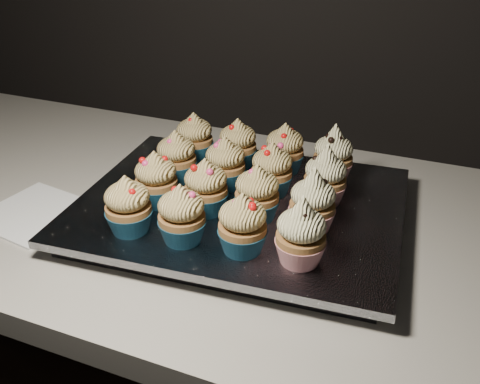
{
  "coord_description": "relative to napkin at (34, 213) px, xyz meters",
  "views": [
    {
      "loc": [
        0.22,
        1.04,
        1.34
      ],
      "look_at": [
        -0.04,
        1.68,
        0.95
      ],
      "focal_mm": 40.0,
      "sensor_mm": 36.0,
      "label": 1
    }
  ],
  "objects": [
    {
      "name": "cupcake_5",
      "position": [
        0.27,
        0.06,
        0.07
      ],
      "size": [
        0.06,
        0.06,
        0.08
      ],
      "color": "navy",
      "rests_on": "foil_lining"
    },
    {
      "name": "cupcake_6",
      "position": [
        0.34,
        0.07,
        0.07
      ],
      "size": [
        0.06,
        0.06,
        0.08
      ],
      "color": "navy",
      "rests_on": "foil_lining"
    },
    {
      "name": "worktop",
      "position": [
        0.35,
        0.13,
        -0.02
      ],
      "size": [
        2.44,
        0.64,
        0.04
      ],
      "primitive_type": "cube",
      "color": "beige",
      "rests_on": "cabinet"
    },
    {
      "name": "cupcake_10",
      "position": [
        0.34,
        0.15,
        0.07
      ],
      "size": [
        0.06,
        0.06,
        0.08
      ],
      "color": "navy",
      "rests_on": "foil_lining"
    },
    {
      "name": "napkin",
      "position": [
        0.0,
        0.0,
        0.0
      ],
      "size": [
        0.16,
        0.16,
        0.0
      ],
      "primitive_type": "cube",
      "rotation": [
        0.0,
        0.0,
        -0.15
      ],
      "color": "white",
      "rests_on": "worktop"
    },
    {
      "name": "cupcake_3",
      "position": [
        0.43,
        -0.01,
        0.07
      ],
      "size": [
        0.06,
        0.06,
        0.1
      ],
      "color": "#A91724",
      "rests_on": "foil_lining"
    },
    {
      "name": "cupcake_9",
      "position": [
        0.26,
        0.14,
        0.07
      ],
      "size": [
        0.06,
        0.06,
        0.08
      ],
      "color": "navy",
      "rests_on": "foil_lining"
    },
    {
      "name": "baking_tray",
      "position": [
        0.3,
        0.1,
        0.01
      ],
      "size": [
        0.46,
        0.37,
        0.02
      ],
      "primitive_type": "cube",
      "rotation": [
        0.0,
        0.0,
        0.08
      ],
      "color": "black",
      "rests_on": "worktop"
    },
    {
      "name": "cupcake_13",
      "position": [
        0.25,
        0.21,
        0.07
      ],
      "size": [
        0.06,
        0.06,
        0.08
      ],
      "color": "navy",
      "rests_on": "foil_lining"
    },
    {
      "name": "cupcake_11",
      "position": [
        0.42,
        0.15,
        0.07
      ],
      "size": [
        0.06,
        0.06,
        0.1
      ],
      "color": "#A91724",
      "rests_on": "foil_lining"
    },
    {
      "name": "cupcake_4",
      "position": [
        0.19,
        0.05,
        0.07
      ],
      "size": [
        0.06,
        0.06,
        0.08
      ],
      "color": "navy",
      "rests_on": "foil_lining"
    },
    {
      "name": "cupcake_14",
      "position": [
        0.33,
        0.22,
        0.07
      ],
      "size": [
        0.06,
        0.06,
        0.08
      ],
      "color": "navy",
      "rests_on": "foil_lining"
    },
    {
      "name": "cupcake_12",
      "position": [
        0.18,
        0.21,
        0.07
      ],
      "size": [
        0.06,
        0.06,
        0.08
      ],
      "color": "navy",
      "rests_on": "foil_lining"
    },
    {
      "name": "cupcake_0",
      "position": [
        0.19,
        -0.03,
        0.07
      ],
      "size": [
        0.06,
        0.06,
        0.08
      ],
      "color": "navy",
      "rests_on": "foil_lining"
    },
    {
      "name": "foil_lining",
      "position": [
        0.3,
        0.1,
        0.03
      ],
      "size": [
        0.5,
        0.41,
        0.01
      ],
      "primitive_type": "cube",
      "rotation": [
        0.0,
        0.0,
        0.08
      ],
      "color": "silver",
      "rests_on": "baking_tray"
    },
    {
      "name": "cupcake_2",
      "position": [
        0.35,
        -0.01,
        0.07
      ],
      "size": [
        0.06,
        0.06,
        0.08
      ],
      "color": "navy",
      "rests_on": "foil_lining"
    },
    {
      "name": "cupcake_15",
      "position": [
        0.41,
        0.23,
        0.07
      ],
      "size": [
        0.06,
        0.06,
        0.1
      ],
      "color": "#A91724",
      "rests_on": "foil_lining"
    },
    {
      "name": "cupcake_7",
      "position": [
        0.42,
        0.07,
        0.07
      ],
      "size": [
        0.06,
        0.06,
        0.1
      ],
      "color": "#A91724",
      "rests_on": "foil_lining"
    },
    {
      "name": "cupcake_8",
      "position": [
        0.18,
        0.13,
        0.07
      ],
      "size": [
        0.06,
        0.06,
        0.08
      ],
      "color": "navy",
      "rests_on": "foil_lining"
    },
    {
      "name": "cupcake_1",
      "position": [
        0.27,
        -0.02,
        0.07
      ],
      "size": [
        0.06,
        0.06,
        0.08
      ],
      "color": "navy",
      "rests_on": "foil_lining"
    }
  ]
}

